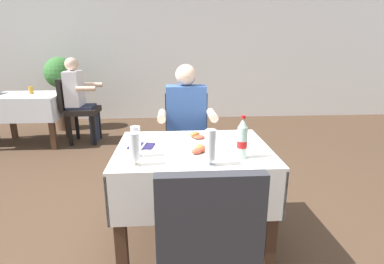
% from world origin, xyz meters
% --- Properties ---
extents(ground_plane, '(11.00, 11.00, 0.00)m').
position_xyz_m(ground_plane, '(0.00, 0.00, 0.00)').
color(ground_plane, '#473323').
extents(back_wall, '(11.00, 0.12, 2.71)m').
position_xyz_m(back_wall, '(0.00, 4.13, 1.35)').
color(back_wall, white).
rests_on(back_wall, ground).
extents(main_dining_table, '(1.05, 0.83, 0.74)m').
position_xyz_m(main_dining_table, '(0.12, 0.04, 0.56)').
color(main_dining_table, white).
rests_on(main_dining_table, ground).
extents(chair_far_diner_seat, '(0.44, 0.50, 0.97)m').
position_xyz_m(chair_far_diner_seat, '(0.12, 0.85, 0.55)').
color(chair_far_diner_seat, '#2D2D33').
rests_on(chair_far_diner_seat, ground).
extents(chair_near_camera_side, '(0.44, 0.50, 0.97)m').
position_xyz_m(chair_near_camera_side, '(0.12, -0.76, 0.55)').
color(chair_near_camera_side, '#2D2D33').
rests_on(chair_near_camera_side, ground).
extents(seated_diner_far, '(0.50, 0.46, 1.26)m').
position_xyz_m(seated_diner_far, '(0.11, 0.74, 0.71)').
color(seated_diner_far, '#282D42').
rests_on(seated_diner_far, ground).
extents(plate_near_camera, '(0.23, 0.23, 0.06)m').
position_xyz_m(plate_near_camera, '(0.16, -0.09, 0.76)').
color(plate_near_camera, white).
rests_on(plate_near_camera, main_dining_table).
extents(plate_far_diner, '(0.24, 0.24, 0.06)m').
position_xyz_m(plate_far_diner, '(0.18, 0.22, 0.75)').
color(plate_far_diner, white).
rests_on(plate_far_diner, main_dining_table).
extents(beer_glass_left, '(0.07, 0.07, 0.20)m').
position_xyz_m(beer_glass_left, '(-0.24, -0.26, 0.84)').
color(beer_glass_left, white).
rests_on(beer_glass_left, main_dining_table).
extents(beer_glass_middle, '(0.07, 0.07, 0.20)m').
position_xyz_m(beer_glass_middle, '(-0.25, -0.12, 0.85)').
color(beer_glass_middle, white).
rests_on(beer_glass_middle, main_dining_table).
extents(beer_glass_right, '(0.07, 0.07, 0.22)m').
position_xyz_m(beer_glass_right, '(0.20, -0.29, 0.85)').
color(beer_glass_right, white).
rests_on(beer_glass_right, main_dining_table).
extents(cola_bottle_primary, '(0.06, 0.06, 0.27)m').
position_xyz_m(cola_bottle_primary, '(0.41, -0.18, 0.86)').
color(cola_bottle_primary, silver).
rests_on(cola_bottle_primary, main_dining_table).
extents(napkin_cutlery_set, '(0.19, 0.20, 0.01)m').
position_xyz_m(napkin_cutlery_set, '(-0.24, 0.08, 0.75)').
color(napkin_cutlery_set, '#231E4C').
rests_on(napkin_cutlery_set, main_dining_table).
extents(background_dining_table, '(0.97, 0.74, 0.74)m').
position_xyz_m(background_dining_table, '(-2.13, 2.54, 0.55)').
color(background_dining_table, white).
rests_on(background_dining_table, ground).
extents(background_chair_right, '(0.50, 0.44, 0.97)m').
position_xyz_m(background_chair_right, '(-1.43, 2.54, 0.55)').
color(background_chair_right, black).
rests_on(background_chair_right, ground).
extents(background_patron, '(0.46, 0.50, 1.26)m').
position_xyz_m(background_patron, '(-1.39, 2.54, 0.71)').
color(background_patron, '#282D42').
rests_on(background_patron, ground).
extents(background_table_tumbler, '(0.06, 0.06, 0.11)m').
position_xyz_m(background_table_tumbler, '(-2.07, 2.58, 0.80)').
color(background_table_tumbler, '#C68928').
rests_on(background_table_tumbler, background_dining_table).
extents(potted_plant_corner, '(0.52, 0.52, 1.24)m').
position_xyz_m(potted_plant_corner, '(-1.91, 3.37, 0.78)').
color(potted_plant_corner, brown).
rests_on(potted_plant_corner, ground).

